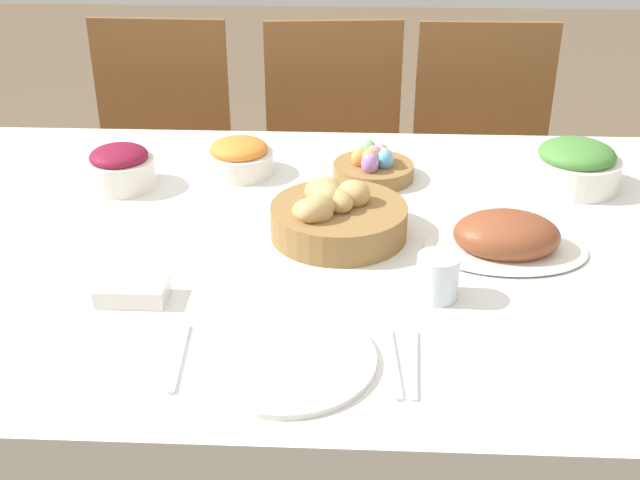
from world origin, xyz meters
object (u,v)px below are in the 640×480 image
at_px(chair_far_left, 159,172).
at_px(carrot_bowl, 239,157).
at_px(bread_basket, 336,215).
at_px(knife, 394,363).
at_px(drinking_cup, 438,277).
at_px(butter_dish, 133,291).
at_px(ham_platter, 506,238).
at_px(chair_far_right, 482,177).
at_px(beet_salad_bowl, 120,167).
at_px(egg_basket, 373,167).
at_px(dinner_plate, 286,359).
at_px(green_salad_bowl, 575,165).
at_px(spoon, 414,364).
at_px(fork, 180,357).
at_px(chair_far_center, 335,175).

relative_size(chair_far_left, carrot_bowl, 6.16).
bearing_deg(bread_basket, knife, -76.65).
relative_size(bread_basket, drinking_cup, 3.37).
distance_m(chair_far_left, butter_dish, 1.21).
relative_size(ham_platter, knife, 1.77).
xyz_separation_m(ham_platter, butter_dish, (-0.66, -0.20, -0.01)).
height_order(chair_far_right, beet_salad_bowl, chair_far_right).
height_order(egg_basket, dinner_plate, egg_basket).
bearing_deg(green_salad_bowl, spoon, -119.81).
xyz_separation_m(ham_platter, beet_salad_bowl, (-0.80, 0.26, 0.02)).
xyz_separation_m(dinner_plate, drinking_cup, (0.24, 0.19, 0.03)).
xyz_separation_m(green_salad_bowl, carrot_bowl, (-0.75, 0.04, -0.01)).
bearing_deg(butter_dish, chair_far_left, 101.81).
distance_m(bread_basket, butter_dish, 0.42).
distance_m(ham_platter, knife, 0.43).
xyz_separation_m(bread_basket, egg_basket, (0.08, 0.29, -0.02)).
bearing_deg(chair_far_right, knife, -104.60).
relative_size(green_salad_bowl, fork, 1.12).
bearing_deg(knife, spoon, -3.54).
distance_m(chair_far_center, butter_dish, 1.22).
height_order(chair_far_left, spoon, chair_far_left).
relative_size(beet_salad_bowl, drinking_cup, 1.91).
distance_m(knife, drinking_cup, 0.21).
bearing_deg(beet_salad_bowl, drinking_cup, -33.61).
relative_size(bread_basket, carrot_bowl, 1.71).
height_order(spoon, butter_dish, butter_dish).
bearing_deg(fork, ham_platter, 30.53).
bearing_deg(bread_basket, butter_dish, -143.25).
bearing_deg(chair_far_right, green_salad_bowl, -82.64).
bearing_deg(spoon, drinking_cup, 79.56).
distance_m(chair_far_center, drinking_cup, 1.18).
xyz_separation_m(chair_far_left, egg_basket, (0.65, -0.61, 0.28)).
bearing_deg(drinking_cup, chair_far_right, 77.39).
bearing_deg(spoon, beet_salad_bowl, 137.47).
bearing_deg(knife, chair_far_center, 91.85).
xyz_separation_m(egg_basket, green_salad_bowl, (0.44, -0.02, 0.02)).
xyz_separation_m(green_salad_bowl, spoon, (-0.39, -0.68, -0.05)).
bearing_deg(drinking_cup, knife, -111.95).
bearing_deg(bread_basket, drinking_cup, -51.13).
distance_m(chair_far_right, carrot_bowl, 0.94).
relative_size(chair_far_center, drinking_cup, 12.17).
xyz_separation_m(chair_far_center, spoon, (0.15, -1.32, 0.26)).
bearing_deg(carrot_bowl, butter_dish, -100.83).
bearing_deg(fork, knife, -3.54).
relative_size(chair_far_center, fork, 5.54).
height_order(bread_basket, ham_platter, bread_basket).
bearing_deg(carrot_bowl, dinner_plate, -76.91).
bearing_deg(ham_platter, beet_salad_bowl, 161.74).
distance_m(carrot_bowl, butter_dish, 0.56).
distance_m(bread_basket, egg_basket, 0.30).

